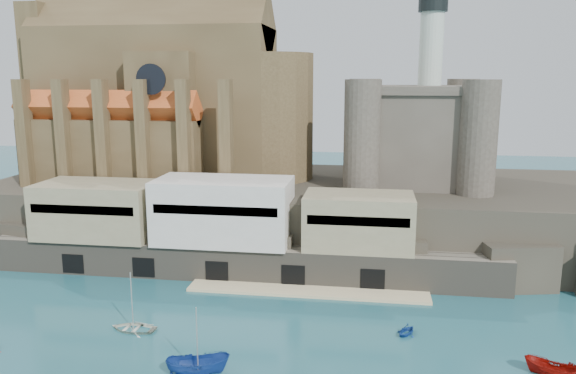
# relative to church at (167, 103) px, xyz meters

# --- Properties ---
(ground) EXTENTS (300.00, 300.00, 0.00)m
(ground) POSITION_rel_church_xyz_m (24.13, -41.85, -22.13)
(ground) COLOR #1B515C
(ground) RESTS_ON ground
(promontory) EXTENTS (100.00, 36.00, 10.00)m
(promontory) POSITION_rel_church_xyz_m (23.94, -2.48, -17.20)
(promontory) COLOR #29251F
(promontory) RESTS_ON ground
(quay) EXTENTS (70.00, 12.00, 13.05)m
(quay) POSITION_rel_church_xyz_m (13.94, -18.78, -16.06)
(quay) COLOR #676052
(quay) RESTS_ON ground
(church) EXTENTS (47.00, 25.93, 30.51)m
(church) POSITION_rel_church_xyz_m (0.00, 0.00, 0.00)
(church) COLOR #4C3C23
(church) RESTS_ON promontory
(castle_keep) EXTENTS (21.20, 21.20, 29.30)m
(castle_keep) POSITION_rel_church_xyz_m (40.21, -0.78, -3.81)
(castle_keep) COLOR #474138
(castle_keep) RESTS_ON promontory
(boat_2) EXTENTS (2.66, 2.62, 5.76)m
(boat_2) POSITION_rel_church_xyz_m (18.59, -44.73, -22.13)
(boat_2) COLOR navy
(boat_2) RESTS_ON ground
(boat_6) EXTENTS (1.26, 3.58, 4.93)m
(boat_6) POSITION_rel_church_xyz_m (9.05, -37.06, -22.13)
(boat_6) COLOR beige
(boat_6) RESTS_ON ground
(boat_7) EXTENTS (2.85, 2.57, 2.82)m
(boat_7) POSITION_rel_church_xyz_m (37.65, -33.84, -22.13)
(boat_7) COLOR #174194
(boat_7) RESTS_ON ground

